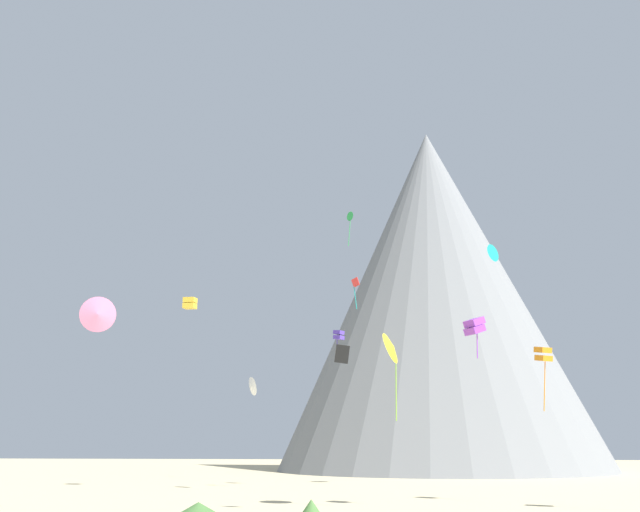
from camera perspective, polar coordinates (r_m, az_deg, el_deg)
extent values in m
cone|color=#477238|center=(50.44, -0.76, -20.72)|extent=(1.93, 1.93, 0.96)
cone|color=#477238|center=(51.28, -10.43, -20.52)|extent=(3.72, 3.72, 0.75)
cone|color=slate|center=(133.99, 9.74, -2.95)|extent=(67.76, 67.76, 68.45)
cone|color=slate|center=(139.25, 5.10, -9.74)|extent=(34.28, 34.28, 39.06)
cone|color=slate|center=(123.18, 8.66, -11.49)|extent=(35.53, 35.53, 27.66)
cube|color=black|center=(49.26, 1.91, -8.43)|extent=(1.18, 0.23, 1.45)
cube|color=red|center=(73.09, 3.07, -2.28)|extent=(1.00, 0.99, 0.99)
cylinder|color=teal|center=(72.70, 3.06, -3.60)|extent=(0.34, 0.11, 2.53)
cube|color=gold|center=(77.22, -11.14, -4.25)|extent=(1.36, 1.39, 0.66)
cube|color=gold|center=(77.35, -11.11, -3.77)|extent=(1.36, 1.39, 0.66)
cube|color=purple|center=(53.89, 13.17, -6.21)|extent=(1.80, 1.78, 0.91)
cube|color=purple|center=(53.99, 13.13, -5.58)|extent=(1.80, 1.78, 0.91)
cylinder|color=purple|center=(53.71, 13.38, -7.54)|extent=(0.20, 0.30, 1.98)
cone|color=pink|center=(51.24, -18.59, -4.78)|extent=(2.68, 1.61, 2.61)
cube|color=orange|center=(60.89, 18.68, -8.33)|extent=(1.51, 1.53, 0.66)
cube|color=orange|center=(60.98, 18.63, -7.67)|extent=(1.51, 1.53, 0.66)
cylinder|color=orange|center=(60.63, 18.76, -10.55)|extent=(0.61, 0.45, 4.22)
cone|color=teal|center=(81.63, 14.59, 0.23)|extent=(1.87, 1.98, 2.20)
cube|color=#5138B2|center=(79.52, 1.63, -7.02)|extent=(1.39, 1.37, 0.56)
cube|color=#5138B2|center=(79.62, 1.62, -6.60)|extent=(1.39, 1.37, 0.56)
cylinder|color=#5138B2|center=(79.32, 1.51, -8.10)|extent=(0.20, 0.31, 2.57)
cone|color=yellow|center=(53.35, 6.22, -7.83)|extent=(1.87, 2.82, 2.55)
cylinder|color=#8CD133|center=(52.98, 6.57, -11.55)|extent=(0.19, 0.59, 4.36)
cone|color=green|center=(89.93, 2.64, 3.43)|extent=(1.05, 1.03, 1.30)
cylinder|color=green|center=(89.18, 2.54, 1.97)|extent=(0.40, 0.40, 3.49)
cone|color=white|center=(74.43, -5.91, -11.10)|extent=(1.78, 2.15, 2.07)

